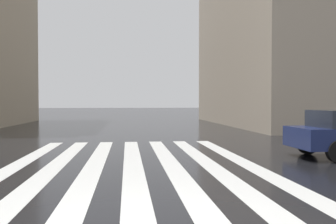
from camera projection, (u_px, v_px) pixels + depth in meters
zebra_crossing at (134, 172)px, 8.45m from camera, size 13.00×6.50×0.01m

